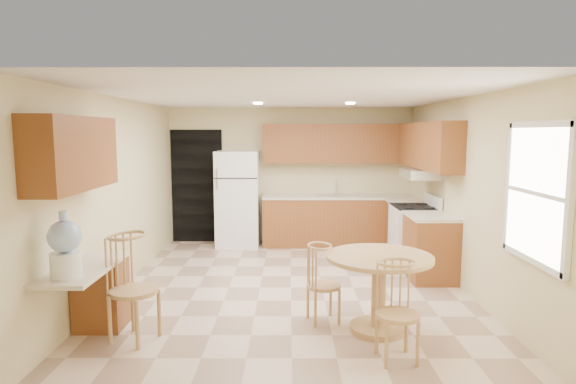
{
  "coord_description": "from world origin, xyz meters",
  "views": [
    {
      "loc": [
        -0.02,
        -6.18,
        2.05
      ],
      "look_at": [
        -0.04,
        0.3,
        1.24
      ],
      "focal_mm": 30.0,
      "sensor_mm": 36.0,
      "label": 1
    }
  ],
  "objects_px": {
    "refrigerator": "(238,199)",
    "chair_table_b": "(400,305)",
    "water_crock": "(65,248)",
    "chair_desk": "(130,280)",
    "dining_table": "(379,282)",
    "chair_table_a": "(324,278)",
    "stove": "(414,234)"
  },
  "relations": [
    {
      "from": "refrigerator",
      "to": "chair_table_b",
      "type": "distance_m",
      "value": 4.93
    },
    {
      "from": "refrigerator",
      "to": "water_crock",
      "type": "xyz_separation_m",
      "value": [
        -1.05,
        -4.45,
        0.18
      ]
    },
    {
      "from": "chair_table_b",
      "to": "chair_desk",
      "type": "xyz_separation_m",
      "value": [
        -2.5,
        0.41,
        0.1
      ]
    },
    {
      "from": "refrigerator",
      "to": "chair_desk",
      "type": "height_order",
      "value": "refrigerator"
    },
    {
      "from": "water_crock",
      "to": "dining_table",
      "type": "bearing_deg",
      "value": 12.61
    },
    {
      "from": "refrigerator",
      "to": "water_crock",
      "type": "height_order",
      "value": "refrigerator"
    },
    {
      "from": "chair_table_b",
      "to": "water_crock",
      "type": "distance_m",
      "value": 2.99
    },
    {
      "from": "chair_table_b",
      "to": "chair_desk",
      "type": "height_order",
      "value": "chair_desk"
    },
    {
      "from": "chair_table_a",
      "to": "chair_desk",
      "type": "height_order",
      "value": "chair_desk"
    },
    {
      "from": "chair_table_b",
      "to": "dining_table",
      "type": "bearing_deg",
      "value": -92.92
    },
    {
      "from": "chair_desk",
      "to": "water_crock",
      "type": "distance_m",
      "value": 0.68
    },
    {
      "from": "dining_table",
      "to": "water_crock",
      "type": "distance_m",
      "value": 3.01
    },
    {
      "from": "stove",
      "to": "chair_table_b",
      "type": "xyz_separation_m",
      "value": [
        -0.98,
        -3.32,
        0.08
      ]
    },
    {
      "from": "dining_table",
      "to": "water_crock",
      "type": "height_order",
      "value": "water_crock"
    },
    {
      "from": "water_crock",
      "to": "refrigerator",
      "type": "bearing_deg",
      "value": 76.72
    },
    {
      "from": "dining_table",
      "to": "chair_table_b",
      "type": "relative_size",
      "value": 1.22
    },
    {
      "from": "chair_table_b",
      "to": "stove",
      "type": "bearing_deg",
      "value": -113.25
    },
    {
      "from": "dining_table",
      "to": "chair_desk",
      "type": "bearing_deg",
      "value": -172.39
    },
    {
      "from": "refrigerator",
      "to": "stove",
      "type": "bearing_deg",
      "value": -22.99
    },
    {
      "from": "stove",
      "to": "dining_table",
      "type": "bearing_deg",
      "value": -111.73
    },
    {
      "from": "chair_table_a",
      "to": "chair_table_b",
      "type": "distance_m",
      "value": 1.09
    },
    {
      "from": "chair_desk",
      "to": "chair_table_b",
      "type": "bearing_deg",
      "value": 102.96
    },
    {
      "from": "chair_table_b",
      "to": "chair_desk",
      "type": "distance_m",
      "value": 2.53
    },
    {
      "from": "refrigerator",
      "to": "chair_table_a",
      "type": "bearing_deg",
      "value": -70.34
    },
    {
      "from": "refrigerator",
      "to": "chair_table_a",
      "type": "xyz_separation_m",
      "value": [
        1.3,
        -3.63,
        -0.34
      ]
    },
    {
      "from": "chair_table_a",
      "to": "dining_table",
      "type": "bearing_deg",
      "value": 57.8
    },
    {
      "from": "refrigerator",
      "to": "stove",
      "type": "xyz_separation_m",
      "value": [
        2.88,
        -1.22,
        -0.39
      ]
    },
    {
      "from": "chair_table_a",
      "to": "chair_desk",
      "type": "xyz_separation_m",
      "value": [
        -1.9,
        -0.5,
        0.13
      ]
    },
    {
      "from": "chair_desk",
      "to": "stove",
      "type": "bearing_deg",
      "value": 152.17
    },
    {
      "from": "stove",
      "to": "chair_table_a",
      "type": "distance_m",
      "value": 2.88
    },
    {
      "from": "refrigerator",
      "to": "chair_table_a",
      "type": "distance_m",
      "value": 3.87
    },
    {
      "from": "chair_desk",
      "to": "refrigerator",
      "type": "bearing_deg",
      "value": -166.01
    }
  ]
}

